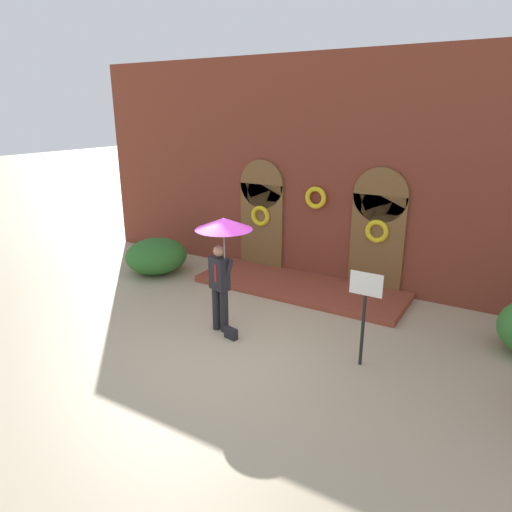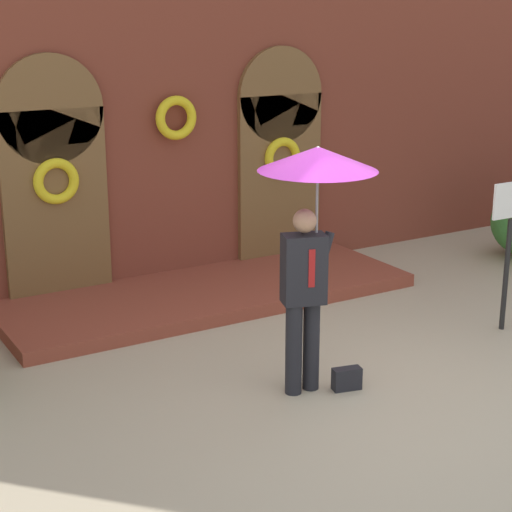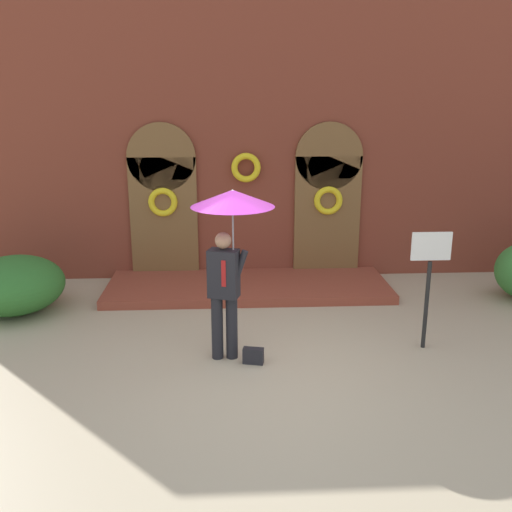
# 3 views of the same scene
# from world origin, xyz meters

# --- Properties ---
(ground_plane) EXTENTS (80.00, 80.00, 0.00)m
(ground_plane) POSITION_xyz_m (0.00, 0.00, 0.00)
(ground_plane) COLOR tan
(building_facade) EXTENTS (14.00, 2.30, 5.60)m
(building_facade) POSITION_xyz_m (-0.00, 4.15, 2.68)
(building_facade) COLOR brown
(building_facade) RESTS_ON ground
(person_with_umbrella) EXTENTS (1.10, 1.10, 2.36)m
(person_with_umbrella) POSITION_xyz_m (-0.33, 0.26, 1.91)
(person_with_umbrella) COLOR black
(person_with_umbrella) RESTS_ON ground
(handbag) EXTENTS (0.30, 0.18, 0.22)m
(handbag) POSITION_xyz_m (-0.04, 0.06, 0.11)
(handbag) COLOR black
(handbag) RESTS_ON ground
(sign_post) EXTENTS (0.56, 0.06, 1.72)m
(sign_post) POSITION_xyz_m (2.45, 0.45, 1.16)
(sign_post) COLOR black
(sign_post) RESTS_ON ground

